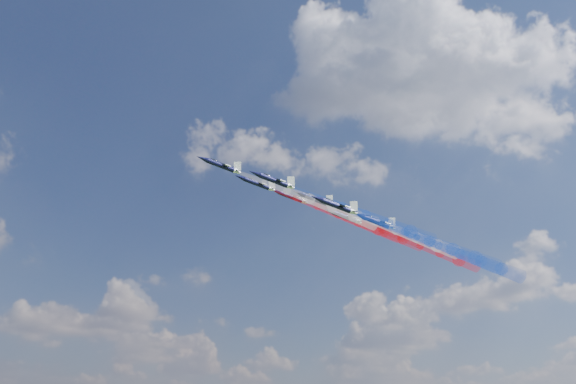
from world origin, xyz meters
TOP-DOWN VIEW (x-y plane):
  - jet_lead at (-37.09, -19.09)m, footprint 12.88×11.31m
  - trail_lead at (-17.24, -25.26)m, footprint 32.87×14.07m
  - jet_inner_left at (-31.51, -30.62)m, footprint 12.88×11.31m
  - trail_inner_left at (-11.66, -36.80)m, footprint 32.87×14.07m
  - jet_inner_right at (-23.67, -13.78)m, footprint 12.88×11.31m
  - trail_inner_right at (-3.82, -19.96)m, footprint 32.87×14.07m
  - jet_outer_left at (-24.40, -41.57)m, footprint 12.88×11.31m
  - trail_outer_left at (-4.55, -47.74)m, footprint 32.87×14.07m
  - jet_center_third at (-15.65, -24.84)m, footprint 12.88×11.31m
  - trail_center_third at (4.20, -31.01)m, footprint 32.87×14.07m
  - jet_outer_right at (-9.40, -8.68)m, footprint 12.88×11.31m
  - trail_outer_right at (10.45, -14.85)m, footprint 32.87×14.07m
  - jet_rear_left at (-8.81, -37.14)m, footprint 12.88×11.31m
  - trail_rear_left at (11.04, -43.32)m, footprint 32.87×14.07m
  - jet_rear_right at (-3.11, -21.34)m, footprint 12.88×11.31m
  - trail_rear_right at (16.74, -27.52)m, footprint 32.87×14.07m

SIDE VIEW (x-z plane):
  - trail_outer_left at x=-4.55m, z-range 145.78..158.21m
  - trail_rear_left at x=11.04m, z-range 146.26..158.69m
  - jet_outer_left at x=-24.40m, z-range 153.33..161.03m
  - jet_rear_left at x=-8.81m, z-range 153.81..161.51m
  - trail_rear_right at x=16.74m, z-range 152.10..164.53m
  - trail_inner_left at x=-11.66m, z-range 152.47..164.91m
  - trail_center_third at x=4.20m, z-range 153.12..165.55m
  - jet_rear_right at x=-3.11m, z-range 159.65..167.35m
  - jet_inner_left at x=-31.51m, z-range 160.03..167.73m
  - trail_lead at x=-17.24m, z-range 157.84..170.27m
  - trail_inner_right at x=-3.82m, z-range 158.06..170.49m
  - jet_center_third at x=-15.65m, z-range 160.68..168.38m
  - trail_outer_right at x=10.45m, z-range 159.01..171.44m
  - jet_lead at x=-37.09m, z-range 165.40..173.10m
  - jet_inner_right at x=-23.67m, z-range 165.61..173.32m
  - jet_outer_right at x=-9.40m, z-range 166.57..174.27m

